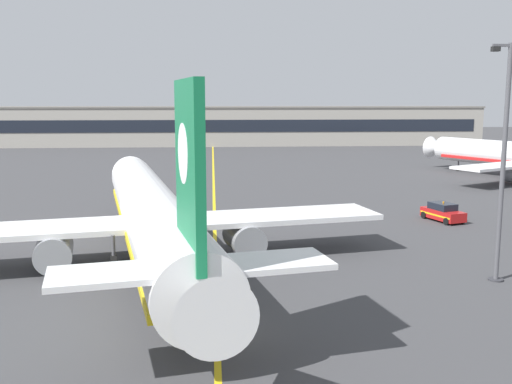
{
  "coord_description": "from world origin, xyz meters",
  "views": [
    {
      "loc": [
        -0.12,
        -26.3,
        10.87
      ],
      "look_at": [
        3.06,
        16.21,
        4.12
      ],
      "focal_mm": 41.11,
      "sensor_mm": 36.0,
      "label": 1
    }
  ],
  "objects": [
    {
      "name": "service_car_second",
      "position": [
        20.58,
        24.18,
        0.77
      ],
      "size": [
        3.03,
        4.55,
        1.79
      ],
      "color": "red",
      "rests_on": "ground"
    },
    {
      "name": "ground_plane",
      "position": [
        0.0,
        0.0,
        0.0
      ],
      "size": [
        400.0,
        400.0,
        0.0
      ],
      "primitive_type": "plane",
      "color": "#3D3D3F"
    },
    {
      "name": "apron_lamp_post",
      "position": [
        16.96,
        6.8,
        7.34
      ],
      "size": [
        2.24,
        0.9,
        14.06
      ],
      "color": "#515156",
      "rests_on": "ground"
    },
    {
      "name": "safety_cone_by_nose_gear",
      "position": [
        -2.34,
        27.79,
        0.26
      ],
      "size": [
        0.44,
        0.44,
        0.55
      ],
      "color": "orange",
      "rests_on": "ground"
    },
    {
      "name": "taxiway_centreline",
      "position": [
        0.0,
        30.0,
        0.0
      ],
      "size": [
        0.76,
        180.0,
        0.01
      ],
      "primitive_type": "cube",
      "rotation": [
        0.0,
        0.0,
        -0.0
      ],
      "color": "yellow",
      "rests_on": "ground"
    },
    {
      "name": "terminal_building",
      "position": [
        5.29,
        115.03,
        4.63
      ],
      "size": [
        118.1,
        12.4,
        9.24
      ],
      "color": "#9E998E",
      "rests_on": "ground"
    },
    {
      "name": "airliner_foreground",
      "position": [
        -4.13,
        11.86,
        3.37
      ],
      "size": [
        32.32,
        41.22,
        11.65
      ],
      "color": "white",
      "rests_on": "ground"
    }
  ]
}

